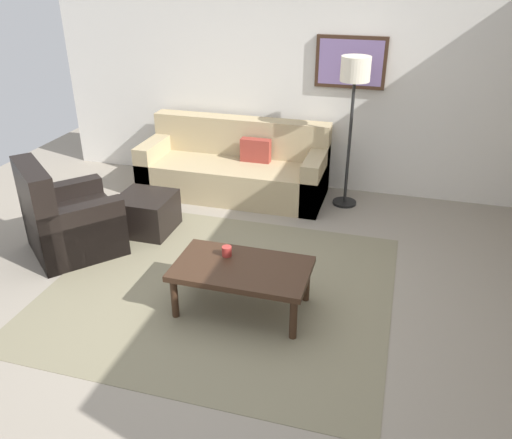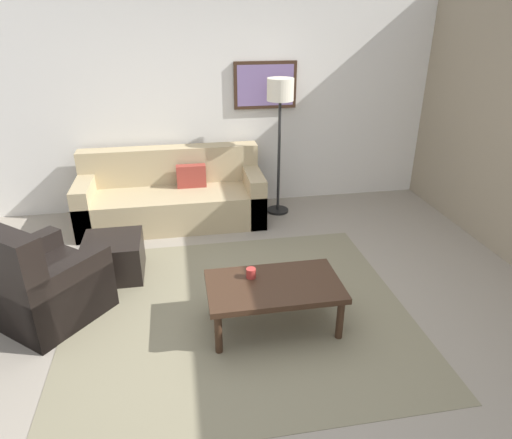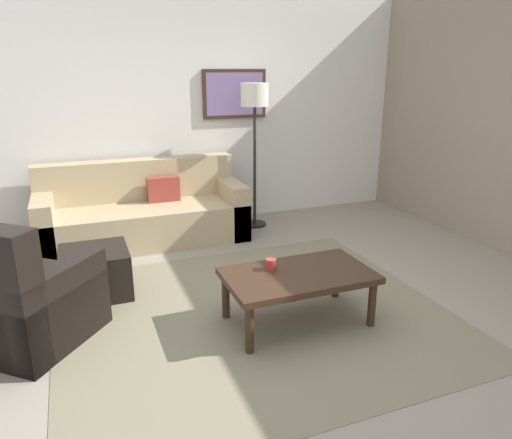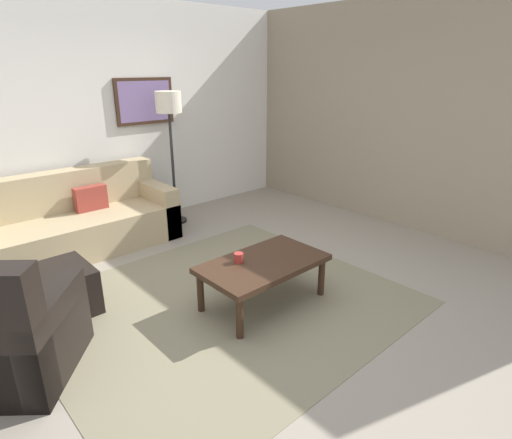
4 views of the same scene
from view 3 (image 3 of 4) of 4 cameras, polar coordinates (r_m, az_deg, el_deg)
ground_plane at (r=3.81m, az=-0.29°, el=-11.41°), size 8.00×8.00×0.00m
rear_partition at (r=5.85m, az=-9.80°, el=12.98°), size 6.00×0.12×2.80m
area_rug at (r=3.81m, az=-0.29°, el=-11.36°), size 2.97×2.66×0.01m
couch_main at (r=5.48m, az=-13.55°, el=0.68°), size 2.22×0.89×0.88m
armchair_leather at (r=3.69m, az=-26.87°, el=-9.15°), size 1.13×1.13×0.95m
ottoman at (r=4.28m, az=-18.85°, el=-6.06°), size 0.56×0.56×0.40m
coffee_table at (r=3.57m, az=5.13°, el=-7.16°), size 1.10×0.64×0.41m
cup at (r=3.57m, az=1.80°, el=-5.45°), size 0.08×0.08×0.08m
lamp_standing at (r=5.60m, az=-0.17°, el=13.13°), size 0.32×0.32×1.71m
framed_artwork at (r=5.95m, az=-2.60°, el=14.94°), size 0.80×0.04×0.58m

